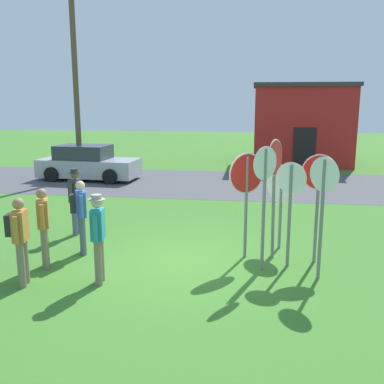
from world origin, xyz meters
TOP-DOWN VIEW (x-y plane):
  - ground_plane at (0.00, 0.00)m, footprint 80.00×80.00m
  - street_asphalt at (0.00, 9.32)m, footprint 60.00×6.40m
  - building_background at (4.04, 16.07)m, footprint 5.25×4.49m
  - utility_pole at (-6.14, 9.64)m, footprint 1.80×0.24m
  - parked_car_on_street at (-5.71, 9.51)m, footprint 4.41×2.24m
  - stop_sign_leaning_right at (2.29, 0.14)m, footprint 0.59×0.30m
  - stop_sign_far_back at (2.88, 0.47)m, footprint 0.75×0.10m
  - stop_sign_rear_left at (1.98, 0.60)m, footprint 0.35×0.73m
  - stop_sign_rear_right at (2.18, 1.29)m, footprint 0.67×0.62m
  - stop_sign_center_cluster at (2.85, -0.44)m, footprint 0.47×0.50m
  - stop_sign_leaning_left at (1.75, -0.18)m, footprint 0.46×0.50m
  - stop_sign_nearest at (1.39, 0.57)m, footprint 0.73×0.53m
  - person_on_left at (-1.33, -1.26)m, footprint 0.31×0.57m
  - person_in_dark_shirt at (-2.73, -0.64)m, footprint 0.34×0.53m
  - person_with_sunhat at (-2.30, 0.26)m, footprint 0.44×0.53m
  - person_in_teal at (-3.00, 1.68)m, footprint 0.32×0.57m
  - person_near_signs at (-2.75, -1.56)m, footprint 0.40×0.56m

SIDE VIEW (x-z plane):
  - ground_plane at x=0.00m, z-range 0.00..0.00m
  - street_asphalt at x=0.00m, z-range 0.00..0.01m
  - parked_car_on_street at x=-5.71m, z-range -0.07..1.44m
  - person_in_dark_shirt at x=-2.73m, z-range 0.11..1.80m
  - person_with_sunhat at x=-2.30m, z-range 0.14..1.83m
  - person_near_signs at x=-2.75m, z-range 0.14..1.83m
  - person_on_left at x=-1.33m, z-range 0.12..1.85m
  - person_in_teal at x=-3.00m, z-range 0.12..1.85m
  - stop_sign_rear_right at x=2.18m, z-range 0.36..2.36m
  - stop_sign_leaning_right at x=2.29m, z-range 0.38..2.60m
  - stop_sign_far_back at x=2.88m, z-range 0.43..2.78m
  - stop_sign_center_cluster at x=2.85m, z-range 0.42..2.83m
  - stop_sign_nearest at x=1.39m, z-range 0.45..2.80m
  - stop_sign_leaning_left at x=1.75m, z-range 0.44..3.00m
  - stop_sign_rear_left at x=1.98m, z-range 0.49..3.13m
  - building_background at x=4.04m, z-range 0.01..4.32m
  - utility_pole at x=-6.14m, z-range 0.18..8.59m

